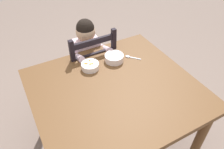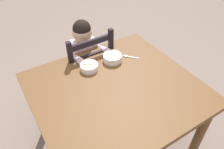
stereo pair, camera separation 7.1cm
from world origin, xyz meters
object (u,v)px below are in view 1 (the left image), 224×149
(bowl_of_peas, at_px, (114,58))
(spoon, at_px, (130,57))
(dining_table, at_px, (115,97))
(child_figure, at_px, (89,53))
(dining_chair, at_px, (90,69))
(bowl_of_carrots, at_px, (90,66))

(bowl_of_peas, xyz_separation_m, spoon, (0.14, -0.03, -0.02))
(dining_table, height_order, bowl_of_peas, bowl_of_peas)
(child_figure, height_order, bowl_of_peas, child_figure)
(dining_chair, distance_m, bowl_of_peas, 0.43)
(child_figure, distance_m, bowl_of_peas, 0.33)
(bowl_of_carrots, bearing_deg, bowl_of_peas, -0.03)
(bowl_of_peas, relative_size, spoon, 1.34)
(dining_table, relative_size, dining_chair, 1.29)
(bowl_of_carrots, xyz_separation_m, spoon, (0.35, -0.03, -0.02))
(spoon, bearing_deg, dining_chair, 126.94)
(dining_table, distance_m, dining_chair, 0.61)
(bowl_of_carrots, bearing_deg, dining_table, -76.78)
(dining_chair, height_order, bowl_of_peas, dining_chair)
(dining_chair, bearing_deg, child_figure, -90.96)
(dining_chair, height_order, spoon, dining_chair)
(dining_table, bearing_deg, child_figure, 85.95)
(dining_table, distance_m, bowl_of_peas, 0.34)
(bowl_of_peas, distance_m, bowl_of_carrots, 0.21)
(child_figure, bearing_deg, spoon, -52.41)
(child_figure, xyz_separation_m, spoon, (0.24, -0.32, 0.08))
(bowl_of_peas, bearing_deg, child_figure, 110.07)
(dining_table, xyz_separation_m, bowl_of_carrots, (-0.07, 0.28, 0.12))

